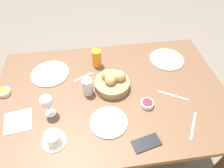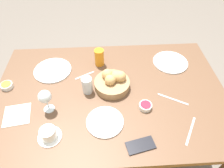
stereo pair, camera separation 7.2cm
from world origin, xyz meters
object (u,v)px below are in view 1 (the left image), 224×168
at_px(plate_near_right, 50,74).
at_px(jam_bowl_berry, 147,104).
at_px(fork_silver, 193,125).
at_px(cell_phone, 146,143).
at_px(napkin, 18,121).
at_px(coffee_cup, 53,138).
at_px(spoon_coffee, 83,77).
at_px(bread_basket, 112,82).
at_px(jam_bowl_honey, 4,92).
at_px(juice_glass, 97,58).
at_px(plate_far_center, 109,122).
at_px(plate_near_left, 167,59).
at_px(water_tumbler, 88,87).
at_px(wine_glass, 47,101).
at_px(knife_silver, 173,95).

xyz_separation_m(plate_near_right, jam_bowl_berry, (-0.61, 0.37, 0.01)).
bearing_deg(fork_silver, cell_phone, 13.53).
bearing_deg(napkin, coffee_cup, 144.34).
relative_size(fork_silver, spoon_coffee, 1.29).
bearing_deg(plate_near_right, spoon_coffee, 164.99).
distance_m(bread_basket, spoon_coffee, 0.23).
bearing_deg(plate_near_right, jam_bowl_honey, 27.76).
xyz_separation_m(juice_glass, napkin, (0.50, 0.43, -0.06)).
xyz_separation_m(jam_bowl_berry, jam_bowl_honey, (0.89, -0.22, 0.00)).
height_order(bread_basket, fork_silver, bread_basket).
xyz_separation_m(plate_far_center, napkin, (0.52, -0.08, -0.00)).
relative_size(plate_near_left, coffee_cup, 1.98).
xyz_separation_m(coffee_cup, jam_bowl_berry, (-0.55, -0.16, -0.02)).
bearing_deg(bread_basket, jam_bowl_honey, -2.69).
xyz_separation_m(bread_basket, spoon_coffee, (0.19, -0.12, -0.04)).
relative_size(coffee_cup, jam_bowl_berry, 1.66).
distance_m(plate_far_center, water_tumbler, 0.27).
relative_size(bread_basket, cell_phone, 1.42).
relative_size(jam_bowl_berry, jam_bowl_honey, 1.00).
distance_m(plate_near_right, spoon_coffee, 0.24).
xyz_separation_m(plate_far_center, water_tumbler, (0.10, -0.25, 0.05)).
bearing_deg(jam_bowl_honey, napkin, 118.08).
bearing_deg(water_tumbler, fork_silver, 150.22).
bearing_deg(jam_bowl_honey, cell_phone, 150.50).
bearing_deg(napkin, spoon_coffee, -141.02).
bearing_deg(wine_glass, jam_bowl_berry, 177.64).
height_order(coffee_cup, cell_phone, coffee_cup).
distance_m(bread_basket, cell_phone, 0.45).
xyz_separation_m(knife_silver, spoon_coffee, (0.56, -0.25, 0.00)).
relative_size(plate_far_center, water_tumbler, 1.89).
height_order(plate_near_right, spoon_coffee, plate_near_right).
relative_size(plate_near_right, wine_glass, 1.70).
distance_m(fork_silver, napkin, 1.00).
height_order(wine_glass, spoon_coffee, wine_glass).
bearing_deg(cell_phone, juice_glass, -73.04).
bearing_deg(plate_near_left, napkin, 21.97).
relative_size(plate_near_right, cell_phone, 1.63).
height_order(wine_glass, knife_silver, wine_glass).
height_order(plate_far_center, jam_bowl_honey, jam_bowl_honey).
distance_m(bread_basket, jam_bowl_honey, 0.70).
bearing_deg(jam_bowl_berry, cell_phone, 74.68).
relative_size(plate_far_center, juice_glass, 1.69).
bearing_deg(plate_near_right, bread_basket, 157.02).
xyz_separation_m(juice_glass, knife_silver, (-0.46, 0.37, -0.06)).
bearing_deg(bread_basket, fork_silver, 138.72).
relative_size(bread_basket, jam_bowl_berry, 2.97).
relative_size(wine_glass, fork_silver, 0.91).
xyz_separation_m(coffee_cup, knife_silver, (-0.74, -0.22, -0.03)).
xyz_separation_m(bread_basket, knife_silver, (-0.37, 0.13, -0.04)).
bearing_deg(coffee_cup, plate_near_left, -144.93).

